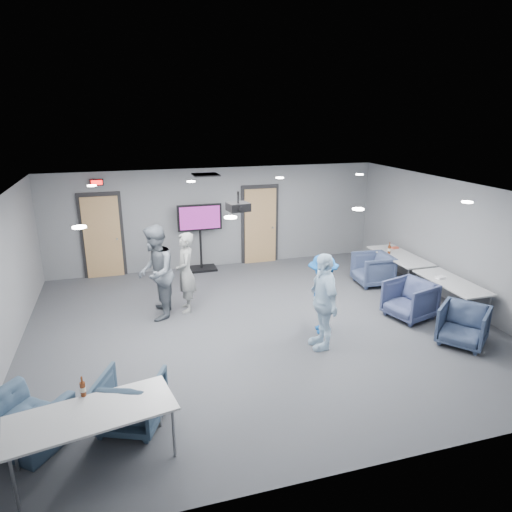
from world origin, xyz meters
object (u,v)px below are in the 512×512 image
object	(u,v)px
tv_stand	(200,233)
projector	(238,207)
chair_right_a	(373,269)
person_c	(323,301)
person_a	(186,272)
person_d	(322,294)
bottle_front	(83,389)
table_front_left	(92,415)
chair_front_b	(22,424)
table_right_a	(399,257)
chair_right_c	(463,325)
chair_right_b	(410,300)
person_b	(156,273)
bottle_right	(389,249)
table_right_b	(452,284)
chair_front_a	(131,401)

from	to	relation	value
tv_stand	projector	distance (m)	3.76
chair_right_a	person_c	bearing A→B (deg)	-40.61
person_a	person_d	world-z (taller)	person_a
bottle_front	person_a	bearing A→B (deg)	64.55
table_front_left	chair_front_b	bearing A→B (deg)	135.50
person_a	table_right_a	xyz separation A→B (m)	(5.29, 0.13, -0.18)
person_d	bottle_front	size ratio (longest dim) A/B	5.79
chair_right_c	table_right_a	distance (m)	3.16
person_d	table_right_a	xyz separation A→B (m)	(2.93, 1.87, -0.09)
chair_right_b	table_front_left	world-z (taller)	chair_right_b
table_front_left	projector	xyz separation A→B (m)	(2.63, 3.25, 1.71)
person_b	bottle_front	distance (m)	3.85
table_right_a	bottle_front	distance (m)	8.14
chair_front_b	bottle_front	distance (m)	0.96
person_b	projector	size ratio (longest dim) A/B	4.53
bottle_front	bottle_right	xyz separation A→B (m)	(6.93, 4.17, 0.01)
table_right_b	bottle_right	distance (m)	2.12
chair_right_b	bottle_front	distance (m)	6.56
chair_front_a	table_front_left	xyz separation A→B (m)	(-0.43, -0.63, 0.31)
chair_front_a	table_right_b	size ratio (longest dim) A/B	0.48
person_a	tv_stand	distance (m)	2.66
person_a	projector	bearing A→B (deg)	48.79
chair_front_b	table_right_b	bearing A→B (deg)	-128.61
table_right_b	projector	size ratio (longest dim) A/B	3.97
chair_right_b	tv_stand	bearing A→B (deg)	-155.23
bottle_front	person_d	bearing A→B (deg)	26.61
person_c	bottle_right	world-z (taller)	person_c
person_a	table_front_left	xyz separation A→B (m)	(-1.71, -4.21, -0.17)
chair_front_b	table_right_b	distance (m)	8.12
chair_right_c	table_front_left	size ratio (longest dim) A/B	0.40
chair_right_c	bottle_right	distance (m)	3.35
person_b	chair_right_c	world-z (taller)	person_b
chair_front_a	projector	distance (m)	3.98
table_front_left	person_a	bearing A→B (deg)	56.97
chair_right_a	table_right_a	world-z (taller)	chair_right_a
person_b	table_front_left	size ratio (longest dim) A/B	0.97
person_b	table_right_a	xyz separation A→B (m)	(5.92, 0.30, -0.30)
table_right_a	projector	distance (m)	4.81
chair_right_c	table_front_left	xyz separation A→B (m)	(-6.35, -1.26, 0.32)
person_a	table_right_b	xyz separation A→B (m)	(5.29, -1.77, -0.18)
chair_front_b	person_a	bearing A→B (deg)	-87.65
chair_right_c	chair_front_a	bearing A→B (deg)	-122.39
chair_right_a	bottle_right	xyz separation A→B (m)	(0.48, 0.09, 0.45)
person_b	table_right_a	distance (m)	5.93
chair_right_b	tv_stand	world-z (taller)	tv_stand
chair_front_a	bottle_right	world-z (taller)	bottle_right
chair_front_b	tv_stand	bearing A→B (deg)	-80.48
person_a	table_front_left	bearing A→B (deg)	-17.33
person_b	chair_right_b	bearing A→B (deg)	83.41
person_d	bottle_front	bearing A→B (deg)	-49.74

